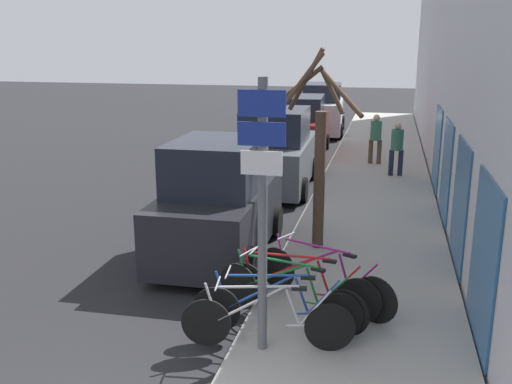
# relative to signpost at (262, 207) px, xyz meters

# --- Properties ---
(ground_plane) EXTENTS (80.00, 80.00, 0.00)m
(ground_plane) POSITION_rel_signpost_xyz_m (-1.42, 8.47, -2.12)
(ground_plane) COLOR black
(sidewalk_curb) EXTENTS (3.20, 32.00, 0.15)m
(sidewalk_curb) POSITION_rel_signpost_xyz_m (1.18, 11.27, -2.04)
(sidewalk_curb) COLOR #9E9B93
(sidewalk_curb) RESTS_ON ground
(building_facade) EXTENTS (0.23, 32.00, 6.50)m
(building_facade) POSITION_rel_signpost_xyz_m (2.93, 11.20, 1.11)
(building_facade) COLOR #BCBCC1
(building_facade) RESTS_ON ground
(signpost) EXTENTS (0.59, 0.14, 3.57)m
(signpost) POSITION_rel_signpost_xyz_m (0.00, 0.00, 0.00)
(signpost) COLOR #595B60
(signpost) RESTS_ON sidewalk_curb
(bicycle_0) EXTENTS (2.29, 0.50, 0.92)m
(bicycle_0) POSITION_rel_signpost_xyz_m (0.07, 0.02, -1.57)
(bicycle_0) COLOR black
(bicycle_0) RESTS_ON sidewalk_curb
(bicycle_1) EXTENTS (2.35, 0.45, 0.93)m
(bicycle_1) POSITION_rel_signpost_xyz_m (0.12, 0.38, -1.57)
(bicycle_1) COLOR black
(bicycle_1) RESTS_ON sidewalk_curb
(bicycle_2) EXTENTS (2.35, 0.87, 0.92)m
(bicycle_2) POSITION_rel_signpost_xyz_m (0.21, 0.91, -1.57)
(bicycle_2) COLOR black
(bicycle_2) RESTS_ON sidewalk_curb
(bicycle_3) EXTENTS (2.45, 0.47, 0.94)m
(bicycle_3) POSITION_rel_signpost_xyz_m (0.32, 1.13, -1.56)
(bicycle_3) COLOR black
(bicycle_3) RESTS_ON sidewalk_curb
(bicycle_4) EXTENTS (2.26, 1.23, 0.97)m
(bicycle_4) POSITION_rel_signpost_xyz_m (0.63, 1.51, -1.55)
(bicycle_4) COLOR black
(bicycle_4) RESTS_ON sidewalk_curb
(parked_car_0) EXTENTS (2.08, 4.15, 2.33)m
(parked_car_0) POSITION_rel_signpost_xyz_m (-1.66, 3.58, -1.07)
(parked_car_0) COLOR black
(parked_car_0) RESTS_ON ground
(parked_car_1) EXTENTS (2.19, 4.43, 2.31)m
(parked_car_1) POSITION_rel_signpost_xyz_m (-1.61, 9.08, -1.07)
(parked_car_1) COLOR #51565B
(parked_car_1) RESTS_ON ground
(parked_car_2) EXTENTS (2.21, 4.69, 2.22)m
(parked_car_2) POSITION_rel_signpost_xyz_m (-1.71, 14.19, -1.10)
(parked_car_2) COLOR maroon
(parked_car_2) RESTS_ON ground
(parked_car_3) EXTENTS (2.23, 4.78, 2.30)m
(parked_car_3) POSITION_rel_signpost_xyz_m (-1.54, 19.68, -1.05)
(parked_car_3) COLOR #B2B7BC
(parked_car_3) RESTS_ON ground
(pedestrian_near) EXTENTS (0.43, 0.36, 1.64)m
(pedestrian_near) POSITION_rel_signpost_xyz_m (1.76, 10.90, -1.02)
(pedestrian_near) COLOR #1E2338
(pedestrian_near) RESTS_ON sidewalk_curb
(pedestrian_far) EXTENTS (0.43, 0.37, 1.65)m
(pedestrian_far) POSITION_rel_signpost_xyz_m (1.08, 12.58, -1.01)
(pedestrian_far) COLOR #4C3D2D
(pedestrian_far) RESTS_ON sidewalk_curb
(street_tree) EXTENTS (1.88, 0.99, 3.87)m
(street_tree) POSITION_rel_signpost_xyz_m (0.19, 4.05, -0.13)
(street_tree) COLOR #4C3828
(street_tree) RESTS_ON sidewalk_curb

